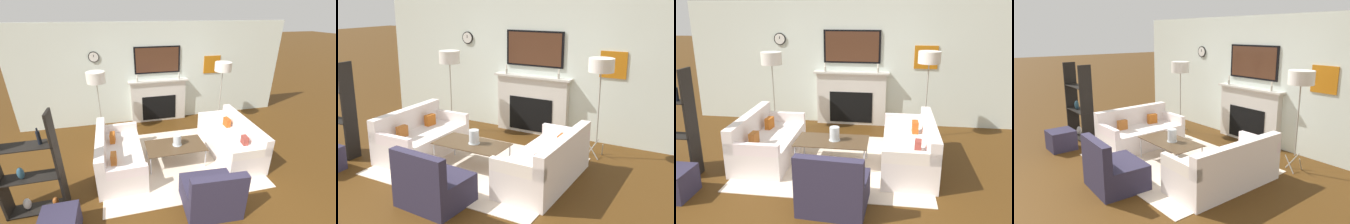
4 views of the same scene
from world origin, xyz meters
The scene contains 9 objects.
fireplace_wall centered at (0.00, 4.45, 1.23)m, with size 7.46×0.28×2.70m.
area_rug centered at (0.00, 2.32, 0.01)m, with size 3.06×2.45×0.01m.
couch_left centered at (-1.23, 2.32, 0.28)m, with size 0.88×1.71×0.79m.
couch_right centered at (1.22, 2.32, 0.29)m, with size 0.83×1.81×0.79m.
armchair centered at (0.17, 0.95, 0.27)m, with size 0.90×0.81×0.83m.
coffee_table centered at (-0.07, 2.24, 0.40)m, with size 1.20×0.64×0.42m.
hurricane_candle centered at (-0.03, 2.25, 0.53)m, with size 0.19×0.19×0.23m.
floor_lamp_left centered at (-1.57, 3.69, 1.53)m, with size 0.42×0.42×1.69m.
floor_lamp_right centered at (1.57, 3.69, 1.61)m, with size 0.43×0.43×1.76m.
Camera 3 is at (0.83, -2.74, 2.47)m, focal length 35.00 mm.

